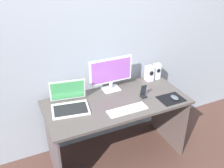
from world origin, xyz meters
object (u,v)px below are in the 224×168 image
object	(u,v)px
laptop	(69,103)
mouse	(175,98)
speaker_near_monitor	(149,73)
phone_in_dock	(143,93)
monitor	(111,73)
speaker_right	(157,71)
keyboard_external	(127,110)

from	to	relation	value
laptop	mouse	size ratio (longest dim) A/B	3.88
speaker_near_monitor	mouse	size ratio (longest dim) A/B	1.73
laptop	phone_in_dock	world-z (taller)	laptop
laptop	monitor	bearing A→B (deg)	16.44
monitor	mouse	bearing A→B (deg)	-41.98
speaker_near_monitor	speaker_right	bearing A→B (deg)	0.03
keyboard_external	mouse	size ratio (longest dim) A/B	3.86
mouse	monitor	bearing A→B (deg)	130.60
speaker_right	laptop	bearing A→B (deg)	-171.72
monitor	keyboard_external	distance (m)	0.46
keyboard_external	phone_in_dock	xyz separation A→B (m)	(0.25, 0.14, 0.04)
speaker_right	speaker_near_monitor	distance (m)	0.10
monitor	laptop	distance (m)	0.54
laptop	mouse	distance (m)	1.04
monitor	phone_in_dock	distance (m)	0.39
speaker_near_monitor	laptop	distance (m)	0.99
speaker_near_monitor	keyboard_external	distance (m)	0.67
speaker_near_monitor	phone_in_dock	xyz separation A→B (m)	(-0.25, -0.29, -0.04)
speaker_right	mouse	world-z (taller)	speaker_right
laptop	keyboard_external	xyz separation A→B (m)	(0.48, -0.27, -0.05)
monitor	phone_in_dock	bearing A→B (deg)	-50.20
speaker_right	phone_in_dock	xyz separation A→B (m)	(-0.35, -0.29, -0.04)
mouse	speaker_near_monitor	bearing A→B (deg)	84.61
speaker_right	phone_in_dock	world-z (taller)	speaker_right
monitor	speaker_right	world-z (taller)	monitor
monitor	mouse	xyz separation A→B (m)	(0.50, -0.45, -0.18)
speaker_near_monitor	phone_in_dock	bearing A→B (deg)	-130.65
speaker_near_monitor	mouse	xyz separation A→B (m)	(0.02, -0.46, -0.07)
speaker_near_monitor	keyboard_external	bearing A→B (deg)	-139.43
monitor	phone_in_dock	size ratio (longest dim) A/B	3.37
speaker_right	keyboard_external	distance (m)	0.75
speaker_right	laptop	size ratio (longest dim) A/B	0.48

